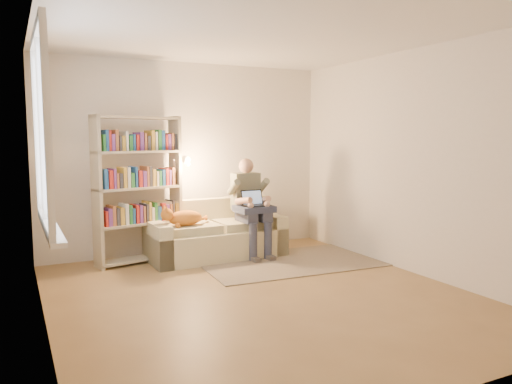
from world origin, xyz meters
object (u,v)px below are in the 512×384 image
cat (187,217)px  laptop (251,202)px  bookshelf (138,182)px  person (250,202)px  sofa (215,236)px

cat → laptop: laptop is taller
cat → bookshelf: bearing=150.7°
person → cat: size_ratio=1.97×
laptop → person: bearing=70.1°
person → cat: person is taller
person → cat: (-0.88, 0.01, -0.15)m
sofa → cat: 0.54m
person → laptop: bearing=-109.9°
cat → laptop: (0.84, -0.13, 0.16)m
sofa → bookshelf: bookshelf is taller
sofa → bookshelf: bearing=169.3°
sofa → cat: sofa is taller
sofa → cat: bearing=-165.3°
sofa → bookshelf: size_ratio=0.96×
cat → laptop: 0.87m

